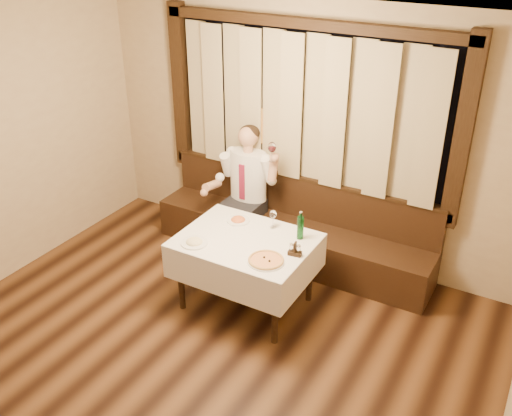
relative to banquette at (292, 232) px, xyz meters
The scene contains 10 objects.
room 2.12m from the banquette, 90.03° to the right, with size 5.01×6.01×2.81m.
banquette is the anchor object (origin of this frame).
dining_table 1.08m from the banquette, 90.00° to the right, with size 1.27×0.97×0.76m.
pizza 1.40m from the banquette, 74.33° to the right, with size 0.34×0.34×0.04m.
pasta_red 0.93m from the banquette, 107.98° to the right, with size 0.23×0.23×0.08m.
pasta_cream 1.46m from the banquette, 105.91° to the right, with size 0.25×0.25×0.09m.
green_bottle 1.04m from the banquette, 59.56° to the right, with size 0.06×0.06×0.29m.
table_wine_glass 0.92m from the banquette, 80.21° to the right, with size 0.07×0.07×0.19m.
cruet_caddy 1.27m from the banquette, 63.09° to the right, with size 0.13×0.08×0.13m.
seated_man 0.78m from the banquette, behind, with size 0.82×0.62×1.47m.
Camera 1 is at (2.39, -2.29, 3.55)m, focal length 40.00 mm.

